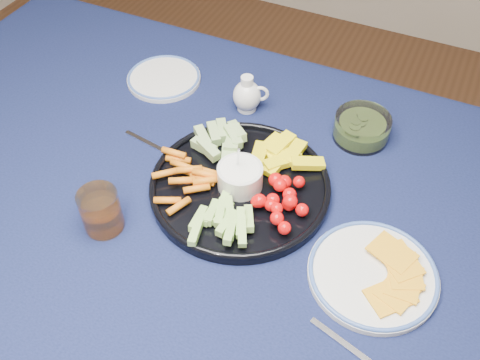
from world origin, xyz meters
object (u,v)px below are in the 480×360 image
at_px(crudite_platter, 239,183).
at_px(side_plate_extra, 164,78).
at_px(juice_tumbler, 101,213).
at_px(pickle_bowl, 361,129).
at_px(cheese_plate, 373,273).
at_px(creamer_pitcher, 247,95).
at_px(dining_table, 214,239).

bearing_deg(crudite_platter, side_plate_extra, 142.48).
relative_size(crudite_platter, juice_tumbler, 4.09).
xyz_separation_m(pickle_bowl, cheese_plate, (0.12, -0.33, -0.01)).
bearing_deg(creamer_pitcher, pickle_bowl, 3.63).
bearing_deg(juice_tumbler, side_plate_extra, 106.43).
bearing_deg(dining_table, cheese_plate, -2.06).
xyz_separation_m(dining_table, cheese_plate, (0.31, -0.01, 0.10)).
distance_m(creamer_pitcher, cheese_plate, 0.49).
bearing_deg(pickle_bowl, crudite_platter, -124.74).
bearing_deg(creamer_pitcher, crudite_platter, -69.03).
bearing_deg(dining_table, crudite_platter, 72.51).
relative_size(dining_table, pickle_bowl, 14.11).
height_order(dining_table, creamer_pitcher, creamer_pitcher).
relative_size(creamer_pitcher, side_plate_extra, 0.50).
distance_m(creamer_pitcher, juice_tumbler, 0.43).
relative_size(dining_table, creamer_pitcher, 19.03).
height_order(crudite_platter, cheese_plate, crudite_platter).
xyz_separation_m(pickle_bowl, side_plate_extra, (-0.48, -0.01, -0.02)).
bearing_deg(cheese_plate, dining_table, 177.94).
bearing_deg(pickle_bowl, cheese_plate, -70.06).
height_order(dining_table, crudite_platter, crudite_platter).
xyz_separation_m(cheese_plate, juice_tumbler, (-0.48, -0.10, 0.03)).
bearing_deg(side_plate_extra, juice_tumbler, -73.57).
xyz_separation_m(pickle_bowl, juice_tumbler, (-0.36, -0.43, 0.01)).
xyz_separation_m(crudite_platter, juice_tumbler, (-0.19, -0.19, 0.02)).
distance_m(juice_tumbler, side_plate_extra, 0.45).
bearing_deg(juice_tumbler, pickle_bowl, 50.37).
bearing_deg(side_plate_extra, creamer_pitcher, -2.62).
bearing_deg(juice_tumbler, dining_table, 34.64).
bearing_deg(creamer_pitcher, juice_tumbler, -103.40).
height_order(crudite_platter, juice_tumbler, crudite_platter).
bearing_deg(creamer_pitcher, side_plate_extra, 177.38).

